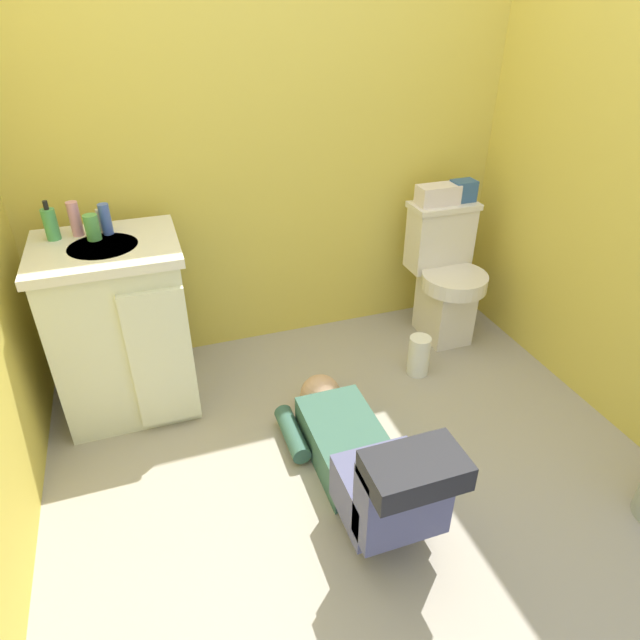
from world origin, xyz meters
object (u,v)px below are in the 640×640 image
at_px(toiletry_bag, 463,191).
at_px(tissue_box, 438,195).
at_px(bottle_blue, 106,219).
at_px(paper_towel_roll, 419,356).
at_px(soap_dispenser, 51,224).
at_px(toilet, 445,275).
at_px(vanity_cabinet, 122,327).
at_px(bottle_green, 92,227).
at_px(person_plumber, 363,458).
at_px(faucet, 100,221).
at_px(bottle_pink, 75,219).

bearing_deg(toiletry_bag, tissue_box, 180.00).
relative_size(bottle_blue, paper_towel_roll, 0.61).
bearing_deg(bottle_blue, paper_towel_roll, -14.77).
relative_size(soap_dispenser, paper_towel_roll, 0.77).
distance_m(toilet, vanity_cabinet, 1.70).
height_order(vanity_cabinet, soap_dispenser, soap_dispenser).
height_order(tissue_box, bottle_blue, bottle_blue).
bearing_deg(bottle_green, toiletry_bag, 2.93).
bearing_deg(tissue_box, vanity_cabinet, -174.41).
distance_m(tissue_box, paper_towel_roll, 0.84).
xyz_separation_m(toilet, tissue_box, (-0.05, 0.09, 0.43)).
height_order(person_plumber, soap_dispenser, soap_dispenser).
height_order(toiletry_bag, soap_dispenser, soap_dispenser).
xyz_separation_m(vanity_cabinet, faucet, (-0.00, 0.15, 0.45)).
distance_m(faucet, bottle_green, 0.08).
distance_m(person_plumber, bottle_blue, 1.45).
relative_size(toilet, bottle_blue, 5.69).
bearing_deg(toiletry_bag, bottle_pink, -179.33).
xyz_separation_m(vanity_cabinet, person_plumber, (0.81, -0.88, -0.24)).
height_order(toilet, bottle_blue, bottle_blue).
xyz_separation_m(faucet, bottle_pink, (-0.10, -0.01, 0.02)).
xyz_separation_m(soap_dispenser, bottle_blue, (0.22, -0.01, -0.00)).
distance_m(vanity_cabinet, toiletry_bag, 1.85).
distance_m(vanity_cabinet, bottle_pink, 0.50).
xyz_separation_m(vanity_cabinet, bottle_pink, (-0.10, 0.14, 0.47)).
bearing_deg(bottle_blue, toilet, -1.44).
relative_size(faucet, tissue_box, 0.45).
bearing_deg(toilet, vanity_cabinet, -177.60).
bearing_deg(tissue_box, person_plumber, -128.82).
relative_size(tissue_box, toiletry_bag, 1.77).
relative_size(bottle_pink, bottle_green, 1.37).
bearing_deg(bottle_blue, vanity_cabinet, -101.03).
bearing_deg(faucet, vanity_cabinet, -88.69).
xyz_separation_m(bottle_blue, paper_towel_roll, (1.37, -0.36, -0.78)).
height_order(soap_dispenser, bottle_pink, soap_dispenser).
xyz_separation_m(faucet, tissue_box, (1.65, 0.02, -0.07)).
bearing_deg(toilet, person_plumber, -132.89).
distance_m(toilet, tissue_box, 0.44).
relative_size(toiletry_bag, paper_towel_roll, 0.58).
bearing_deg(toilet, soap_dispenser, 178.33).
height_order(toilet, paper_towel_roll, toilet).
bearing_deg(vanity_cabinet, paper_towel_roll, -10.11).
relative_size(toiletry_bag, bottle_pink, 0.85).
xyz_separation_m(vanity_cabinet, tissue_box, (1.65, 0.16, 0.38)).
relative_size(soap_dispenser, bottle_green, 1.55).
bearing_deg(soap_dispenser, paper_towel_roll, -13.28).
bearing_deg(soap_dispenser, vanity_cabinet, -33.10).
bearing_deg(bottle_green, vanity_cabinet, -63.64).
distance_m(person_plumber, soap_dispenser, 1.59).
relative_size(vanity_cabinet, toiletry_bag, 6.61).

